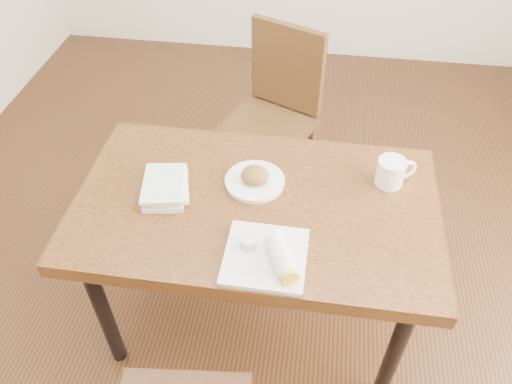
# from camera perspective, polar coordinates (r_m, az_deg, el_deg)

# --- Properties ---
(ground) EXTENTS (4.00, 5.00, 0.01)m
(ground) POSITION_cam_1_polar(r_m,az_deg,el_deg) (2.41, 0.00, -13.82)
(ground) COLOR #472814
(ground) RESTS_ON ground
(table) EXTENTS (1.32, 0.78, 0.75)m
(table) POSITION_cam_1_polar(r_m,az_deg,el_deg) (1.87, 0.00, -2.89)
(table) COLOR brown
(table) RESTS_ON ground
(chair_far) EXTENTS (0.55, 0.55, 0.95)m
(chair_far) POSITION_cam_1_polar(r_m,az_deg,el_deg) (2.63, 2.25, 9.68)
(chair_far) COLOR #4E3516
(chair_far) RESTS_ON ground
(plate_scone) EXTENTS (0.23, 0.23, 0.07)m
(plate_scone) POSITION_cam_1_polar(r_m,az_deg,el_deg) (1.87, -0.13, 1.48)
(plate_scone) COLOR white
(plate_scone) RESTS_ON table
(coffee_mug) EXTENTS (0.15, 0.11, 0.11)m
(coffee_mug) POSITION_cam_1_polar(r_m,az_deg,el_deg) (1.92, 15.27, 2.29)
(coffee_mug) COLOR white
(coffee_mug) RESTS_ON table
(plate_burrito) EXTENTS (0.27, 0.27, 0.09)m
(plate_burrito) POSITION_cam_1_polar(r_m,az_deg,el_deg) (1.61, 1.63, -7.38)
(plate_burrito) COLOR white
(plate_burrito) RESTS_ON table
(book_stack) EXTENTS (0.20, 0.25, 0.06)m
(book_stack) POSITION_cam_1_polar(r_m,az_deg,el_deg) (1.86, -10.25, 0.56)
(book_stack) COLOR white
(book_stack) RESTS_ON table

